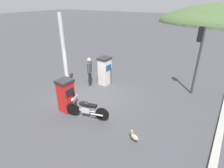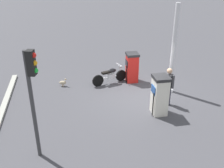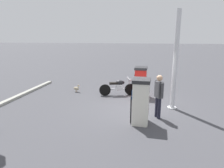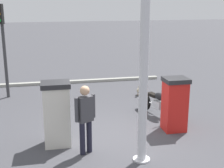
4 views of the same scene
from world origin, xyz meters
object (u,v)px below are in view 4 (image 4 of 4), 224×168
at_px(fuel_pump_near, 175,104).
at_px(wandering_duck, 139,90).
at_px(attendant_person, 85,115).
at_px(fuel_pump_far, 57,114).
at_px(motorcycle_near_pump, 158,103).
at_px(roadside_traffic_light, 2,35).
at_px(canopy_support_pole, 144,76).

xyz_separation_m(fuel_pump_near, wandering_duck, (3.54, -0.34, -0.58)).
distance_m(fuel_pump_near, attendant_person, 2.80).
relative_size(fuel_pump_far, attendant_person, 0.98).
relative_size(fuel_pump_far, motorcycle_near_pump, 0.87).
relative_size(fuel_pump_near, motorcycle_near_pump, 0.80).
xyz_separation_m(motorcycle_near_pump, attendant_person, (-1.82, 2.75, 0.53)).
xyz_separation_m(fuel_pump_far, roadside_traffic_light, (4.72, 1.36, 1.58)).
relative_size(motorcycle_near_pump, wandering_duck, 4.46).
bearing_deg(canopy_support_pole, fuel_pump_far, 51.49).
relative_size(motorcycle_near_pump, attendant_person, 1.13).
relative_size(roadside_traffic_light, canopy_support_pole, 0.85).
relative_size(fuel_pump_near, fuel_pump_far, 0.93).
bearing_deg(fuel_pump_near, motorcycle_near_pump, -1.73).
bearing_deg(fuel_pump_far, roadside_traffic_light, 16.05).
relative_size(wandering_duck, canopy_support_pole, 0.10).
bearing_deg(wandering_duck, canopy_support_pole, 158.91).
distance_m(motorcycle_near_pump, roadside_traffic_light, 6.23).
relative_size(attendant_person, canopy_support_pole, 0.41).
bearing_deg(fuel_pump_near, wandering_duck, -5.51).
bearing_deg(wandering_duck, roadside_traffic_light, 76.71).
height_order(wandering_duck, canopy_support_pole, canopy_support_pole).
relative_size(fuel_pump_far, roadside_traffic_light, 0.47).
bearing_deg(wandering_duck, motorcycle_near_pump, 172.68).
bearing_deg(fuel_pump_near, fuel_pump_far, 90.00).
height_order(fuel_pump_near, roadside_traffic_light, roadside_traffic_light).
distance_m(fuel_pump_far, roadside_traffic_light, 5.16).
distance_m(motorcycle_near_pump, wandering_duck, 2.42).
distance_m(wandering_duck, roadside_traffic_light, 5.60).
bearing_deg(fuel_pump_far, motorcycle_near_pump, -71.00).
distance_m(attendant_person, canopy_support_pole, 1.70).
bearing_deg(wandering_duck, attendant_person, 144.03).
bearing_deg(fuel_pump_far, wandering_duck, -45.88).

